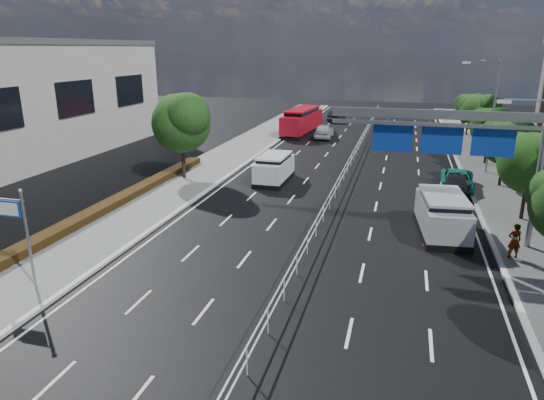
% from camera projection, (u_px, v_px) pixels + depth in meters
% --- Properties ---
extents(ground, '(160.00, 160.00, 0.00)m').
position_uv_depth(ground, '(274.00, 322.00, 18.00)').
color(ground, black).
rests_on(ground, ground).
extents(sidewalk_near, '(5.00, 140.00, 0.14)m').
position_uv_depth(sidewalk_near, '(16.00, 283.00, 20.86)').
color(sidewalk_near, slate).
rests_on(sidewalk_near, ground).
extents(kerb_near, '(0.25, 140.00, 0.15)m').
position_uv_depth(kerb_near, '(66.00, 290.00, 20.23)').
color(kerb_near, silver).
rests_on(kerb_near, ground).
extents(kerb_far, '(0.25, 140.00, 0.15)m').
position_uv_depth(kerb_far, '(541.00, 359.00, 15.73)').
color(kerb_far, silver).
rests_on(kerb_far, ground).
extents(median_fence, '(0.05, 85.00, 1.02)m').
position_uv_depth(median_fence, '(347.00, 169.00, 38.56)').
color(median_fence, silver).
rests_on(median_fence, ground).
extents(hedge_near, '(1.00, 36.00, 0.44)m').
position_uv_depth(hedge_near, '(57.00, 232.00, 25.82)').
color(hedge_near, black).
rests_on(hedge_near, sidewalk_near).
extents(toilet_sign, '(1.62, 0.18, 4.34)m').
position_uv_depth(toilet_sign, '(16.00, 221.00, 19.86)').
color(toilet_sign, gray).
rests_on(toilet_sign, ground).
extents(overhead_gantry, '(10.24, 0.38, 7.45)m').
position_uv_depth(overhead_gantry, '(458.00, 135.00, 23.89)').
color(overhead_gantry, gray).
rests_on(overhead_gantry, ground).
extents(streetlight_far, '(2.78, 2.40, 9.00)m').
position_uv_depth(streetlight_far, '(490.00, 109.00, 37.75)').
color(streetlight_far, gray).
rests_on(streetlight_far, ground).
extents(near_tree_back, '(4.84, 4.51, 6.69)m').
position_uv_depth(near_tree_back, '(182.00, 120.00, 36.15)').
color(near_tree_back, black).
rests_on(near_tree_back, ground).
extents(far_tree_d, '(3.85, 3.59, 5.34)m').
position_uv_depth(far_tree_d, '(531.00, 160.00, 27.41)').
color(far_tree_d, black).
rests_on(far_tree_d, ground).
extents(far_tree_e, '(3.63, 3.38, 5.13)m').
position_uv_depth(far_tree_e, '(507.00, 139.00, 34.36)').
color(far_tree_e, black).
rests_on(far_tree_e, ground).
extents(far_tree_f, '(3.52, 3.28, 5.02)m').
position_uv_depth(far_tree_f, '(490.00, 125.00, 41.28)').
color(far_tree_f, black).
rests_on(far_tree_f, ground).
extents(far_tree_g, '(3.96, 3.69, 5.45)m').
position_uv_depth(far_tree_g, '(479.00, 111.00, 48.11)').
color(far_tree_g, black).
rests_on(far_tree_g, ground).
extents(far_tree_h, '(3.41, 3.18, 4.91)m').
position_uv_depth(far_tree_h, '(470.00, 106.00, 55.12)').
color(far_tree_h, black).
rests_on(far_tree_h, ground).
extents(white_minivan, '(2.13, 4.84, 2.09)m').
position_uv_depth(white_minivan, '(274.00, 168.00, 36.58)').
color(white_minivan, black).
rests_on(white_minivan, ground).
extents(red_bus, '(3.28, 10.16, 2.98)m').
position_uv_depth(red_bus, '(302.00, 120.00, 57.11)').
color(red_bus, black).
rests_on(red_bus, ground).
extents(near_car_silver, '(2.00, 4.71, 1.59)m').
position_uv_depth(near_car_silver, '(324.00, 131.00, 54.46)').
color(near_car_silver, '#B7BABF').
rests_on(near_car_silver, ground).
extents(near_car_dark, '(2.08, 4.68, 1.49)m').
position_uv_depth(near_car_dark, '(337.00, 116.00, 67.14)').
color(near_car_dark, black).
rests_on(near_car_dark, ground).
extents(silver_minivan, '(2.84, 5.59, 2.24)m').
position_uv_depth(silver_minivan, '(442.00, 215.00, 26.20)').
color(silver_minivan, black).
rests_on(silver_minivan, ground).
extents(parked_car_teal, '(2.63, 5.07, 1.37)m').
position_uv_depth(parked_car_teal, '(457.00, 180.00, 34.60)').
color(parked_car_teal, '#1C806E').
rests_on(parked_car_teal, ground).
extents(parked_car_dark, '(2.22, 4.61, 1.30)m').
position_uv_depth(parked_car_dark, '(456.00, 186.00, 33.33)').
color(parked_car_dark, black).
rests_on(parked_car_dark, ground).
extents(pedestrian_a, '(0.71, 0.55, 1.73)m').
position_uv_depth(pedestrian_a, '(514.00, 241.00, 22.91)').
color(pedestrian_a, gray).
rests_on(pedestrian_a, sidewalk_far).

